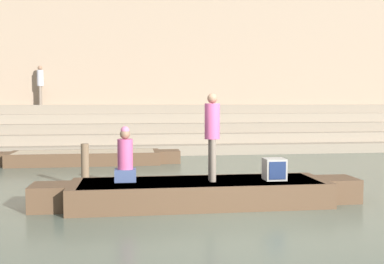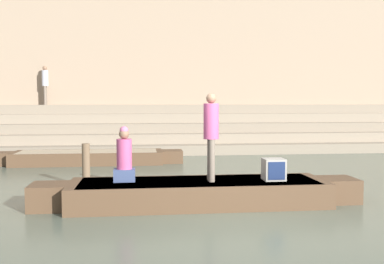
% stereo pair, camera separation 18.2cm
% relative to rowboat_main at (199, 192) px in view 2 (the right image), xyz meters
% --- Properties ---
extents(ground_plane, '(120.00, 120.00, 0.00)m').
position_rel_rowboat_main_xyz_m(ground_plane, '(0.60, -1.21, -0.26)').
color(ground_plane, '#566051').
extents(ghat_steps, '(36.00, 3.55, 1.93)m').
position_rel_rowboat_main_xyz_m(ghat_steps, '(0.60, 10.41, 0.45)').
color(ghat_steps, gray).
rests_on(ghat_steps, ground).
extents(back_wall, '(34.20, 1.28, 8.91)m').
position_rel_rowboat_main_xyz_m(back_wall, '(0.60, 12.31, 4.17)').
color(back_wall, tan).
rests_on(back_wall, ground).
extents(rowboat_main, '(6.56, 1.55, 0.49)m').
position_rel_rowboat_main_xyz_m(rowboat_main, '(0.00, 0.00, 0.00)').
color(rowboat_main, brown).
rests_on(rowboat_main, ground).
extents(person_standing, '(0.30, 0.30, 1.75)m').
position_rel_rowboat_main_xyz_m(person_standing, '(0.24, -0.05, 1.25)').
color(person_standing, '#756656').
rests_on(person_standing, rowboat_main).
extents(person_rowing, '(0.42, 0.33, 1.10)m').
position_rel_rowboat_main_xyz_m(person_rowing, '(-1.48, 0.13, 0.69)').
color(person_rowing, '#3D4C75').
rests_on(person_rowing, rowboat_main).
extents(tv_set, '(0.42, 0.40, 0.44)m').
position_rel_rowboat_main_xyz_m(tv_set, '(1.51, -0.09, 0.45)').
color(tv_set, '#9E998E').
rests_on(tv_set, rowboat_main).
extents(moored_boat_shore, '(6.28, 1.35, 0.42)m').
position_rel_rowboat_main_xyz_m(moored_boat_shore, '(-2.88, 6.34, -0.04)').
color(moored_boat_shore, brown).
rests_on(moored_boat_shore, ground).
extents(mooring_post, '(0.19, 0.19, 1.06)m').
position_rel_rowboat_main_xyz_m(mooring_post, '(-2.47, 2.19, 0.27)').
color(mooring_post, brown).
rests_on(mooring_post, ground).
extents(person_on_steps, '(0.27, 0.27, 1.69)m').
position_rel_rowboat_main_xyz_m(person_on_steps, '(-5.25, 11.36, 2.66)').
color(person_on_steps, '#756656').
rests_on(person_on_steps, ghat_steps).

